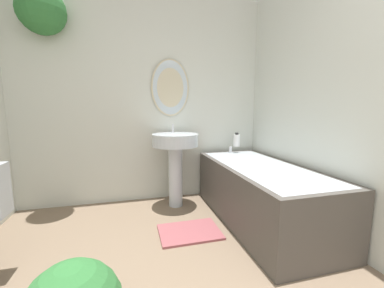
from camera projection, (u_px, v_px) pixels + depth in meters
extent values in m
cube|color=silver|center=(145.00, 99.00, 2.73)|extent=(2.90, 0.06, 2.40)
ellipsoid|color=beige|center=(170.00, 88.00, 2.74)|extent=(0.45, 0.02, 0.66)
ellipsoid|color=silver|center=(170.00, 88.00, 2.74)|extent=(0.41, 0.01, 0.62)
sphere|color=#2D6B33|center=(41.00, 10.00, 2.22)|extent=(0.44, 0.44, 0.44)
cube|color=silver|center=(345.00, 93.00, 1.80)|extent=(0.06, 2.76, 2.40)
cylinder|color=silver|center=(176.00, 176.00, 2.62)|extent=(0.15, 0.15, 0.68)
cylinder|color=silver|center=(175.00, 140.00, 2.56)|extent=(0.50, 0.50, 0.13)
cylinder|color=silver|center=(173.00, 128.00, 2.68)|extent=(0.02, 0.02, 0.10)
cube|color=#4C4742|center=(260.00, 193.00, 2.27)|extent=(0.72, 1.61, 0.55)
cube|color=silver|center=(261.00, 168.00, 2.24)|extent=(0.62, 1.51, 0.04)
cylinder|color=silver|center=(231.00, 150.00, 2.91)|extent=(0.04, 0.04, 0.08)
cylinder|color=white|center=(237.00, 140.00, 2.91)|extent=(0.08, 0.08, 0.15)
cylinder|color=black|center=(237.00, 134.00, 2.89)|extent=(0.04, 0.04, 0.02)
cube|color=#934C51|center=(190.00, 232.00, 2.07)|extent=(0.53, 0.38, 0.02)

